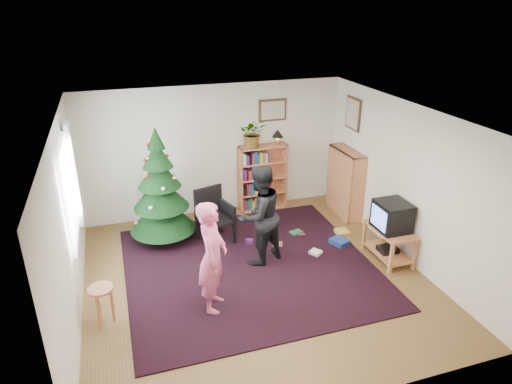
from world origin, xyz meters
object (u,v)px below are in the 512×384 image
object	(u,v)px
christmas_tree	(161,195)
picture_back	(273,110)
armchair	(214,213)
person_standing	(212,257)
person_by_chair	(260,215)
potted_plant	(253,133)
table_lamp	(278,134)
bookshelf_right	(345,182)
stool	(101,296)
crt_tv	(392,216)
bookshelf_back	(263,177)
tv_stand	(389,241)
picture_right	(353,114)

from	to	relation	value
christmas_tree	picture_back	bearing A→B (deg)	20.60
armchair	christmas_tree	bearing A→B (deg)	146.53
armchair	person_standing	size ratio (longest dim) A/B	0.60
person_by_chair	potted_plant	bearing A→B (deg)	-128.37
person_by_chair	table_lamp	xyz separation A→B (m)	(1.00, 1.92, 0.68)
bookshelf_right	stool	size ratio (longest dim) A/B	2.40
person_by_chair	crt_tv	bearing A→B (deg)	140.19
bookshelf_back	person_by_chair	size ratio (longest dim) A/B	0.79
armchair	person_standing	bearing A→B (deg)	-119.43
crt_tv	stool	world-z (taller)	crt_tv
tv_stand	picture_back	bearing A→B (deg)	112.15
stool	person_by_chair	xyz separation A→B (m)	(2.41, 0.81, 0.40)
bookshelf_back	potted_plant	bearing A→B (deg)	180.00
crt_tv	christmas_tree	bearing A→B (deg)	152.50
christmas_tree	potted_plant	size ratio (longest dim) A/B	3.70
bookshelf_right	potted_plant	bearing A→B (deg)	65.37
armchair	stool	distance (m)	2.56
person_standing	crt_tv	bearing A→B (deg)	-61.58
bookshelf_right	stool	xyz separation A→B (m)	(-4.54, -1.98, -0.25)
armchair	person_by_chair	world-z (taller)	person_by_chair
tv_stand	person_by_chair	size ratio (longest dim) A/B	0.52
crt_tv	person_standing	distance (m)	2.99
crt_tv	armchair	world-z (taller)	crt_tv
bookshelf_right	crt_tv	size ratio (longest dim) A/B	2.48
picture_back	stool	world-z (taller)	picture_back
picture_back	table_lamp	distance (m)	0.47
bookshelf_right	tv_stand	distance (m)	1.78
picture_right	picture_back	bearing A→B (deg)	151.31
bookshelf_back	person_standing	size ratio (longest dim) A/B	0.82
tv_stand	person_standing	bearing A→B (deg)	-173.17
person_standing	tv_stand	bearing A→B (deg)	-61.59
stool	table_lamp	size ratio (longest dim) A/B	1.81
crt_tv	picture_right	bearing A→B (deg)	82.29
tv_stand	bookshelf_back	bearing A→B (deg)	117.71
bookshelf_right	person_by_chair	size ratio (longest dim) A/B	0.79
picture_right	bookshelf_back	size ratio (longest dim) A/B	0.46
stool	table_lamp	bearing A→B (deg)	38.63
bookshelf_back	table_lamp	distance (m)	0.89
picture_right	table_lamp	world-z (taller)	picture_right
picture_right	person_by_chair	size ratio (longest dim) A/B	0.37
bookshelf_back	tv_stand	world-z (taller)	bookshelf_back
christmas_tree	person_standing	bearing A→B (deg)	-78.98
crt_tv	person_standing	size ratio (longest dim) A/B	0.33
picture_back	person_standing	world-z (taller)	picture_back
picture_right	bookshelf_back	xyz separation A→B (m)	(-1.56, 0.59, -1.29)
bookshelf_back	person_standing	bearing A→B (deg)	-120.24
bookshelf_back	stool	distance (m)	4.14
stool	potted_plant	distance (m)	4.15
picture_back	christmas_tree	distance (m)	2.70
crt_tv	armchair	xyz separation A→B (m)	(-2.53, 1.49, -0.26)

